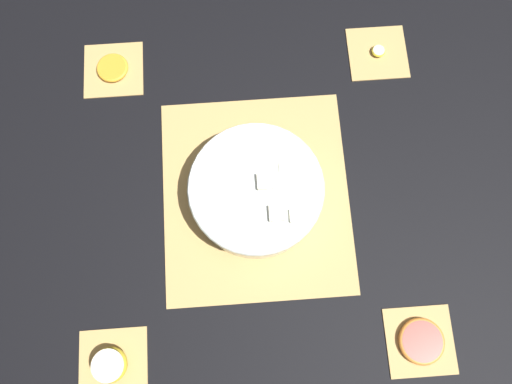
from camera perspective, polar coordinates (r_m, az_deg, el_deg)
ground_plane at (r=1.02m, az=0.00°, el=-0.48°), size 6.00×6.00×0.00m
bamboo_mat_center at (r=1.02m, az=0.00°, el=-0.44°), size 0.43×0.38×0.01m
coaster_mat_near_left at (r=1.16m, az=-15.98°, el=13.30°), size 0.13×0.13×0.01m
coaster_mat_near_right at (r=1.03m, az=-16.02°, el=-18.37°), size 0.13×0.13×0.01m
coaster_mat_far_left at (r=1.17m, az=13.73°, el=15.20°), size 0.13×0.13×0.01m
coaster_mat_far_right at (r=1.04m, az=18.25°, el=-15.89°), size 0.13×0.13×0.01m
fruit_salad_bowl at (r=0.98m, az=0.05°, el=0.17°), size 0.26×0.26×0.08m
apple_half at (r=1.00m, az=-16.37°, el=-18.44°), size 0.06×0.06×0.04m
orange_slice_whole at (r=1.16m, az=-16.08°, el=13.48°), size 0.07×0.07×0.01m
banana_coin_single at (r=1.17m, az=13.82°, el=15.38°), size 0.03×0.03×0.01m
grapefruit_slice at (r=1.03m, az=18.40°, el=-15.89°), size 0.09×0.09×0.01m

